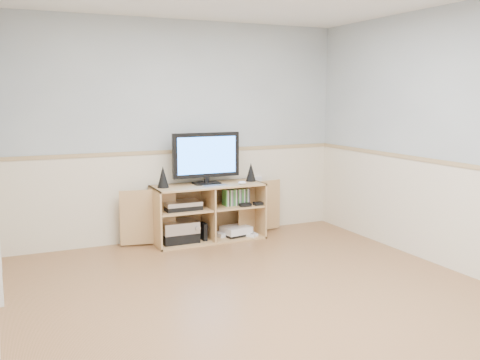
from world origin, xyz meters
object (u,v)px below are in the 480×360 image
at_px(monitor, 206,156).
at_px(keyboard, 215,186).
at_px(media_cabinet, 207,211).
at_px(game_consoles, 235,231).

bearing_deg(monitor, keyboard, -81.04).
relative_size(media_cabinet, keyboard, 7.38).
height_order(monitor, game_consoles, monitor).
bearing_deg(game_consoles, media_cabinet, 168.15).
bearing_deg(keyboard, media_cabinet, 98.35).
bearing_deg(media_cabinet, game_consoles, -11.85).
height_order(keyboard, game_consoles, keyboard).
height_order(media_cabinet, keyboard, keyboard).
bearing_deg(keyboard, game_consoles, 22.86).
bearing_deg(game_consoles, monitor, 169.52).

